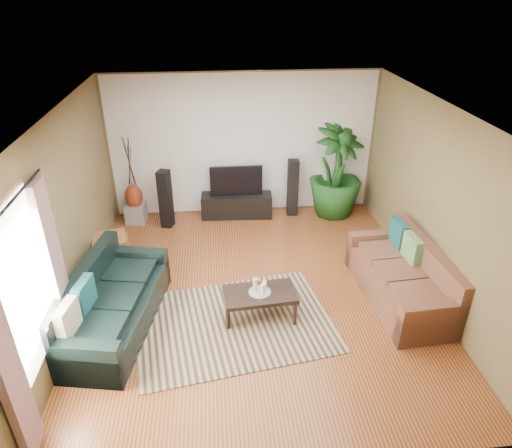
{
  "coord_description": "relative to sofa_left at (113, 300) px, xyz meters",
  "views": [
    {
      "loc": [
        -0.54,
        -5.44,
        4.13
      ],
      "look_at": [
        0.0,
        0.2,
        1.05
      ],
      "focal_mm": 32.0,
      "sensor_mm": 36.0,
      "label": 1
    }
  ],
  "objects": [
    {
      "name": "floor",
      "position": [
        1.94,
        0.55,
        -0.42
      ],
      "size": [
        5.5,
        5.5,
        0.0
      ],
      "primitive_type": "plane",
      "color": "#9A5127",
      "rests_on": "ground"
    },
    {
      "name": "ceiling",
      "position": [
        1.94,
        0.55,
        2.28
      ],
      "size": [
        5.5,
        5.5,
        0.0
      ],
      "primitive_type": "plane",
      "rotation": [
        3.14,
        0.0,
        0.0
      ],
      "color": "white",
      "rests_on": "ground"
    },
    {
      "name": "wall_back",
      "position": [
        1.94,
        3.3,
        0.93
      ],
      "size": [
        5.0,
        0.0,
        5.0
      ],
      "primitive_type": "plane",
      "rotation": [
        1.57,
        0.0,
        0.0
      ],
      "color": "brown",
      "rests_on": "ground"
    },
    {
      "name": "wall_front",
      "position": [
        1.94,
        -2.2,
        0.93
      ],
      "size": [
        5.0,
        0.0,
        5.0
      ],
      "primitive_type": "plane",
      "rotation": [
        -1.57,
        0.0,
        0.0
      ],
      "color": "brown",
      "rests_on": "ground"
    },
    {
      "name": "wall_left",
      "position": [
        -0.56,
        0.55,
        0.92
      ],
      "size": [
        0.0,
        5.5,
        5.5
      ],
      "primitive_type": "plane",
      "rotation": [
        1.57,
        0.0,
        1.57
      ],
      "color": "brown",
      "rests_on": "ground"
    },
    {
      "name": "wall_right",
      "position": [
        4.44,
        0.55,
        0.92
      ],
      "size": [
        0.0,
        5.5,
        5.5
      ],
      "primitive_type": "plane",
      "rotation": [
        1.57,
        0.0,
        -1.57
      ],
      "color": "brown",
      "rests_on": "ground"
    },
    {
      "name": "backwall_panel",
      "position": [
        1.94,
        3.29,
        0.93
      ],
      "size": [
        4.9,
        0.0,
        4.9
      ],
      "primitive_type": "plane",
      "rotation": [
        1.57,
        0.0,
        0.0
      ],
      "color": "white",
      "rests_on": "ground"
    },
    {
      "name": "window_pane",
      "position": [
        -0.54,
        -1.05,
        0.97
      ],
      "size": [
        0.0,
        1.8,
        1.8
      ],
      "primitive_type": "plane",
      "rotation": [
        1.57,
        0.0,
        1.57
      ],
      "color": "white",
      "rests_on": "ground"
    },
    {
      "name": "curtain_near",
      "position": [
        -0.49,
        -1.8,
        0.72
      ],
      "size": [
        0.08,
        0.35,
        2.2
      ],
      "primitive_type": "cube",
      "color": "gray",
      "rests_on": "ground"
    },
    {
      "name": "curtain_far",
      "position": [
        -0.49,
        -0.3,
        0.72
      ],
      "size": [
        0.08,
        0.35,
        2.2
      ],
      "primitive_type": "cube",
      "color": "gray",
      "rests_on": "ground"
    },
    {
      "name": "curtain_rod",
      "position": [
        -0.49,
        -1.05,
        1.87
      ],
      "size": [
        0.03,
        1.9,
        0.03
      ],
      "primitive_type": "cylinder",
      "rotation": [
        1.57,
        0.0,
        0.0
      ],
      "color": "black",
      "rests_on": "ground"
    },
    {
      "name": "sofa_left",
      "position": [
        0.0,
        0.0,
        0.0
      ],
      "size": [
        1.29,
        2.26,
        0.85
      ],
      "primitive_type": "cube",
      "rotation": [
        0.0,
        0.0,
        1.38
      ],
      "color": "black",
      "rests_on": "floor"
    },
    {
      "name": "sofa_right",
      "position": [
        3.96,
        0.23,
        0.0
      ],
      "size": [
        1.03,
        2.05,
        0.85
      ],
      "primitive_type": "cube",
      "rotation": [
        0.0,
        0.0,
        -1.5
      ],
      "color": "brown",
      "rests_on": "floor"
    },
    {
      "name": "area_rug",
      "position": [
        1.56,
        -0.1,
        -0.42
      ],
      "size": [
        2.85,
        2.23,
        0.01
      ],
      "primitive_type": "cube",
      "rotation": [
        0.0,
        0.0,
        0.16
      ],
      "color": "tan",
      "rests_on": "floor"
    },
    {
      "name": "coffee_table",
      "position": [
        1.92,
        0.03,
        -0.23
      ],
      "size": [
        1.01,
        0.61,
        0.4
      ],
      "primitive_type": "cube",
      "rotation": [
        0.0,
        0.0,
        0.08
      ],
      "color": "black",
      "rests_on": "floor"
    },
    {
      "name": "candle_tray",
      "position": [
        1.92,
        0.03,
        -0.02
      ],
      "size": [
        0.3,
        0.3,
        0.01
      ],
      "primitive_type": "cylinder",
      "color": "gray",
      "rests_on": "coffee_table"
    },
    {
      "name": "candle_tall",
      "position": [
        1.86,
        0.06,
        0.08
      ],
      "size": [
        0.06,
        0.06,
        0.19
      ],
      "primitive_type": "cylinder",
      "color": "#F2E6CD",
      "rests_on": "candle_tray"
    },
    {
      "name": "candle_mid",
      "position": [
        1.96,
        -0.01,
        0.06
      ],
      "size": [
        0.06,
        0.06,
        0.15
      ],
      "primitive_type": "cylinder",
      "color": "white",
      "rests_on": "candle_tray"
    },
    {
      "name": "candle_short",
      "position": [
        1.99,
        0.09,
        0.05
      ],
      "size": [
        0.06,
        0.06,
        0.12
      ],
      "primitive_type": "cylinder",
      "color": "beige",
      "rests_on": "candle_tray"
    },
    {
      "name": "tv_stand",
      "position": [
        1.79,
        3.05,
        -0.2
      ],
      "size": [
        1.37,
        0.48,
        0.45
      ],
      "primitive_type": "cube",
      "rotation": [
        0.0,
        0.0,
        -0.06
      ],
      "color": "black",
      "rests_on": "floor"
    },
    {
      "name": "television",
      "position": [
        1.79,
        3.05,
        0.32
      ],
      "size": [
        0.99,
        0.05,
        0.58
      ],
      "primitive_type": "cube",
      "color": "black",
      "rests_on": "tv_stand"
    },
    {
      "name": "speaker_left",
      "position": [
        0.47,
        2.78,
        0.13
      ],
      "size": [
        0.26,
        0.27,
        1.1
      ],
      "primitive_type": "cube",
      "rotation": [
        0.0,
        0.0,
        -0.33
      ],
      "color": "black",
      "rests_on": "floor"
    },
    {
      "name": "speaker_right",
      "position": [
        2.87,
        3.05,
        0.13
      ],
      "size": [
        0.21,
        0.23,
        1.11
      ],
      "primitive_type": "cube",
      "rotation": [
        0.0,
        0.0,
        -0.05
      ],
      "color": "black",
      "rests_on": "floor"
    },
    {
      "name": "potted_plant",
      "position": [
        3.68,
        2.99,
        0.46
      ],
      "size": [
        1.36,
        1.36,
        1.77
      ],
      "primitive_type": "imported",
      "rotation": [
        0.0,
        0.0,
        0.53
      ],
      "color": "#174617",
      "rests_on": "floor"
    },
    {
      "name": "plant_pot",
      "position": [
        3.68,
        2.99,
        -0.3
      ],
      "size": [
        0.33,
        0.33,
        0.25
      ],
      "primitive_type": "cylinder",
      "color": "black",
      "rests_on": "floor"
    },
    {
      "name": "pedestal",
      "position": [
        -0.13,
        3.01,
        -0.25
      ],
      "size": [
        0.4,
        0.4,
        0.36
      ],
      "primitive_type": "cube",
      "rotation": [
        0.0,
        0.0,
        -0.12
      ],
      "color": "gray",
      "rests_on": "floor"
    },
    {
      "name": "vase",
      "position": [
        -0.13,
        3.01,
        0.09
      ],
      "size": [
        0.33,
        0.33,
        0.46
      ],
      "primitive_type": "ellipsoid",
      "color": "maroon",
      "rests_on": "pedestal"
    },
    {
      "name": "side_table",
      "position": [
        -0.31,
        1.47,
        -0.16
      ],
      "size": [
        0.61,
        0.61,
        0.54
      ],
      "primitive_type": "cube",
      "rotation": [
        0.0,
        0.0,
        0.22
      ],
      "color": "#986531",
      "rests_on": "floor"
    }
  ]
}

